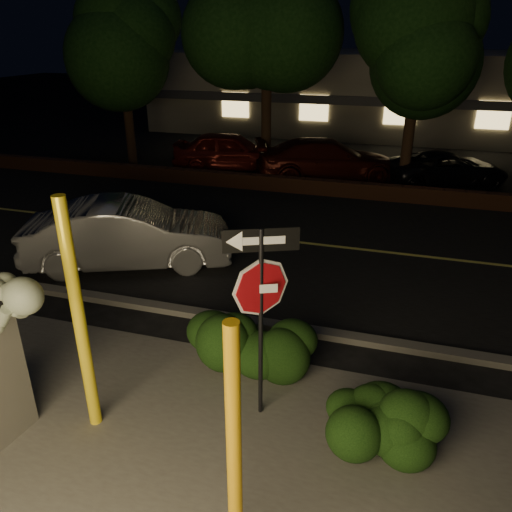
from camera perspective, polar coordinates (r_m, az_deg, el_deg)
The scene contains 20 objects.
ground at distance 15.60m, azimuth 6.83°, elevation 5.63°, with size 90.00×90.00×0.00m, color black.
patio at distance 6.56m, azimuth -12.74°, elevation -25.05°, with size 14.00×6.00×0.02m, color #4C4944.
road at distance 12.84m, azimuth 4.40°, elevation 1.59°, with size 80.00×8.00×0.01m, color black.
lane_marking at distance 12.83m, azimuth 4.40°, elevation 1.65°, with size 80.00×0.12×0.01m, color #C1B94D.
curb at distance 9.27m, azimuth -1.20°, elevation -7.46°, with size 80.00×0.25×0.12m, color #4C4944.
brick_wall at distance 16.75m, azimuth 7.68°, elevation 7.78°, with size 40.00×0.35×0.50m, color #422315.
parking_lot at distance 22.29m, azimuth 10.15°, elevation 11.08°, with size 40.00×12.00×0.01m, color black.
building at distance 29.83m, azimuth 12.52°, elevation 18.04°, with size 22.00×10.20×4.00m.
tree_far_a at distance 20.47m, azimuth -15.44°, elevation 24.59°, with size 4.60×4.60×7.43m.
tree_far_c at distance 17.42m, azimuth 18.72°, elevation 25.50°, with size 4.80×4.80×7.84m.
yellow_pole_left at distance 6.66m, azimuth -19.53°, elevation -7.00°, with size 0.16×0.16×3.26m, color yellow.
yellow_pole_right at distance 4.86m, azimuth -2.51°, elevation -21.92°, with size 0.14×0.14×2.84m, color #EDA913.
signpost at distance 6.28m, azimuth 0.57°, elevation -3.74°, with size 0.88×0.40×2.79m.
hedge_center at distance 7.95m, azimuth -0.67°, elevation -9.44°, with size 2.00×0.94×1.04m, color black.
hedge_right at distance 6.78m, azimuth 13.40°, elevation -16.74°, with size 1.68×0.90×1.10m, color black.
hedge_far_right at distance 6.79m, azimuth 13.76°, elevation -17.68°, with size 1.34×0.84×0.93m, color black.
silver_sedan at distance 11.66m, azimuth -14.34°, elevation 2.45°, with size 1.59×4.57×1.51m, color #B0B1B5.
parked_car_red at distance 19.70m, azimuth -3.00°, elevation 11.89°, with size 1.74×4.32×1.47m, color maroon.
parked_car_darkred at distance 18.37m, azimuth 8.13°, elevation 10.80°, with size 2.08×5.11×1.48m, color #390E09.
parked_car_dark at distance 18.90m, azimuth 20.93°, elevation 9.32°, with size 1.91×4.14×1.15m, color black.
Camera 1 is at (2.45, -4.60, 4.92)m, focal length 35.00 mm.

